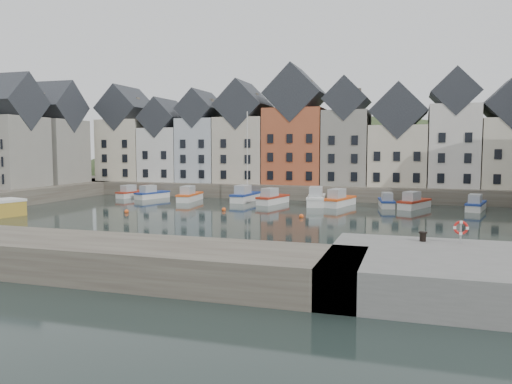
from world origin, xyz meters
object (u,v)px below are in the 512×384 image
at_px(boat_a, 131,193).
at_px(mooring_bollard, 423,236).
at_px(life_ring_post, 461,228).
at_px(boat_d, 245,196).

bearing_deg(boat_a, mooring_bollard, -29.84).
relative_size(mooring_bollard, life_ring_post, 0.43).
height_order(boat_d, life_ring_post, boat_d).
bearing_deg(mooring_bollard, life_ring_post, -1.26).
relative_size(boat_d, mooring_bollard, 22.67).
bearing_deg(boat_d, mooring_bollard, -53.18).
relative_size(boat_a, mooring_bollard, 10.16).
bearing_deg(mooring_bollard, boat_d, 122.96).
height_order(boat_d, mooring_bollard, boat_d).
distance_m(boat_d, life_ring_post, 43.14).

